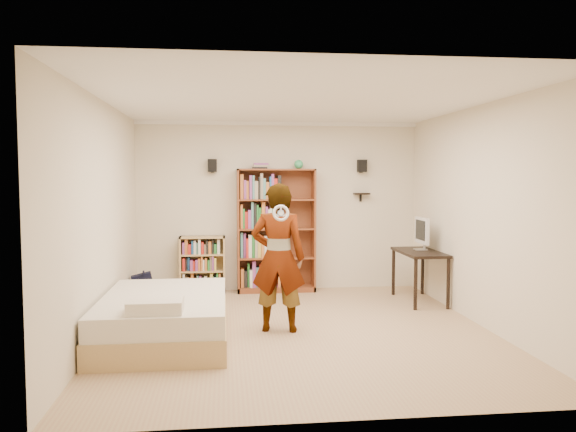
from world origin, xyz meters
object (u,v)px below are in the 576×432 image
at_px(low_bookshelf, 203,264).
at_px(daybed, 165,312).
at_px(person, 278,258).
at_px(tall_bookshelf, 276,230).
at_px(computer_desk, 419,276).

xyz_separation_m(low_bookshelf, daybed, (-0.32, -2.55, -0.13)).
relative_size(daybed, person, 1.21).
bearing_deg(tall_bookshelf, person, -94.67).
distance_m(low_bookshelf, daybed, 2.57).
height_order(tall_bookshelf, computer_desk, tall_bookshelf).
bearing_deg(low_bookshelf, tall_bookshelf, -2.28).
relative_size(tall_bookshelf, person, 1.11).
bearing_deg(person, low_bookshelf, -56.65).
height_order(daybed, person, person).
bearing_deg(computer_desk, daybed, -156.44).
bearing_deg(low_bookshelf, daybed, -97.26).
distance_m(low_bookshelf, person, 2.58).
height_order(tall_bookshelf, person, tall_bookshelf).
relative_size(tall_bookshelf, computer_desk, 1.79).
relative_size(low_bookshelf, computer_desk, 0.81).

